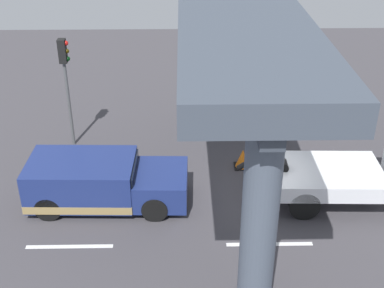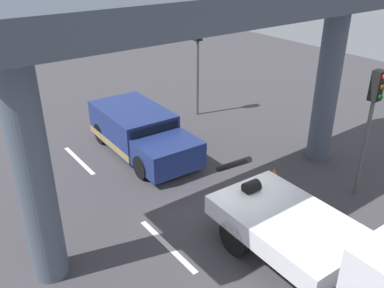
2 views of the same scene
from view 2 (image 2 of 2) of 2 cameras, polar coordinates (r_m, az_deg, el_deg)
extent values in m
cube|color=#423F44|center=(12.65, 5.40, -9.96)|extent=(60.00, 40.00, 0.10)
cube|color=silver|center=(16.06, -15.36, -2.19)|extent=(2.60, 0.16, 0.01)
cube|color=silver|center=(11.51, -3.44, -13.81)|extent=(2.60, 0.16, 0.01)
cube|color=white|center=(10.97, 13.04, -10.73)|extent=(3.91, 2.51, 0.55)
cube|color=maroon|center=(11.81, 17.04, -8.82)|extent=(3.65, 0.12, 0.20)
cylinder|color=black|center=(11.86, 5.70, -2.85)|extent=(1.42, 0.22, 1.07)
cylinder|color=black|center=(11.52, 8.22, -5.90)|extent=(0.37, 0.46, 0.36)
cylinder|color=black|center=(12.27, 13.56, -8.81)|extent=(1.01, 0.35, 1.00)
cylinder|color=black|center=(11.05, 6.07, -12.59)|extent=(1.01, 0.35, 1.00)
cube|color=navy|center=(16.43, -8.19, 2.70)|extent=(3.52, 2.30, 1.35)
cube|color=navy|center=(14.46, -3.38, -1.37)|extent=(1.79, 2.16, 0.95)
cube|color=black|center=(14.89, -5.14, 1.56)|extent=(0.12, 1.94, 0.59)
cube|color=#9E8451|center=(16.63, -8.08, 1.14)|extent=(3.54, 2.31, 0.28)
cylinder|color=black|center=(15.16, -0.57, -1.15)|extent=(0.85, 0.30, 0.84)
cylinder|color=black|center=(14.30, -6.93, -3.17)|extent=(0.85, 0.30, 0.84)
cylinder|color=black|center=(17.80, -6.77, 2.99)|extent=(0.85, 0.30, 0.84)
cylinder|color=black|center=(17.07, -12.42, 1.48)|extent=(0.85, 0.30, 0.84)
cylinder|color=#4C5666|center=(15.41, 18.22, 7.71)|extent=(0.83, 0.83, 5.67)
cylinder|color=#4C5666|center=(9.68, -21.11, -3.87)|extent=(0.83, 0.83, 5.67)
cube|color=#414956|center=(10.96, 3.60, 19.03)|extent=(3.60, 12.28, 0.73)
cube|color=#353C47|center=(11.04, 3.51, 16.22)|extent=(0.50, 11.88, 0.36)
cylinder|color=#515456|center=(19.05, 0.76, 8.98)|extent=(0.12, 0.12, 3.47)
cube|color=black|center=(18.52, 0.80, 15.46)|extent=(0.28, 0.32, 0.90)
sphere|color=red|center=(18.34, 1.12, 16.30)|extent=(0.18, 0.18, 0.18)
sphere|color=#3A2D06|center=(18.40, 1.11, 15.38)|extent=(0.18, 0.18, 0.18)
sphere|color=black|center=(18.45, 1.11, 14.47)|extent=(0.18, 0.18, 0.18)
cylinder|color=#515456|center=(13.83, 22.63, -0.68)|extent=(0.12, 0.12, 3.21)
cube|color=black|center=(13.10, 24.18, 7.37)|extent=(0.28, 0.32, 0.90)
sphere|color=red|center=(12.94, 25.02, 8.40)|extent=(0.18, 0.18, 0.18)
sphere|color=#3A2D06|center=(13.02, 24.77, 7.16)|extent=(0.18, 0.18, 0.18)
sphere|color=black|center=(13.11, 24.53, 5.92)|extent=(0.18, 0.18, 0.18)
cone|color=orange|center=(13.95, 11.21, -4.59)|extent=(0.55, 0.55, 0.72)
cube|color=black|center=(14.13, 11.08, -5.80)|extent=(0.61, 0.61, 0.03)
camera|label=1|loc=(12.75, -80.43, 18.76)|focal=48.48mm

